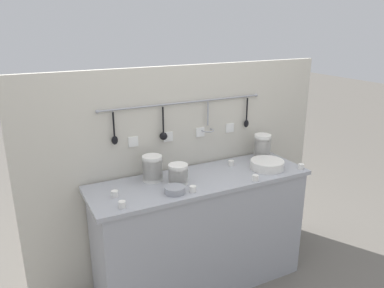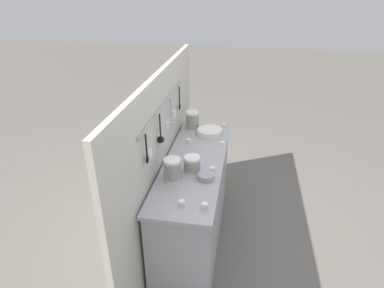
{
  "view_description": "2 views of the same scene",
  "coord_description": "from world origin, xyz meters",
  "px_view_note": "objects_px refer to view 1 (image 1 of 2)",
  "views": [
    {
      "loc": [
        -1.15,
        -2.13,
        1.91
      ],
      "look_at": [
        -0.08,
        -0.02,
        1.14
      ],
      "focal_mm": 35.0,
      "sensor_mm": 36.0,
      "label": 1
    },
    {
      "loc": [
        -2.35,
        -0.39,
        2.26
      ],
      "look_at": [
        0.04,
        0.03,
        1.01
      ],
      "focal_mm": 30.0,
      "sensor_mm": 36.0,
      "label": 2
    }
  ],
  "objects_px": {
    "cup_back_left": "(122,204)",
    "cup_beside_plates": "(193,189)",
    "bowl_stack_wide_centre": "(262,147)",
    "plate_stack": "(267,165)",
    "steel_mixing_bowl": "(175,190)",
    "cup_front_left": "(255,178)",
    "bowl_stack_back_corner": "(152,168)",
    "cup_centre": "(115,194)",
    "bowl_stack_tall_left": "(178,174)",
    "cup_by_caddy": "(231,163)",
    "cup_front_right": "(301,167)"
  },
  "relations": [
    {
      "from": "cup_back_left",
      "to": "cup_beside_plates",
      "type": "bearing_deg",
      "value": 0.25
    },
    {
      "from": "bowl_stack_wide_centre",
      "to": "plate_stack",
      "type": "xyz_separation_m",
      "value": [
        -0.1,
        -0.19,
        -0.07
      ]
    },
    {
      "from": "steel_mixing_bowl",
      "to": "cup_front_left",
      "type": "height_order",
      "value": "steel_mixing_bowl"
    },
    {
      "from": "steel_mixing_bowl",
      "to": "plate_stack",
      "type": "bearing_deg",
      "value": 5.15
    },
    {
      "from": "bowl_stack_back_corner",
      "to": "cup_centre",
      "type": "relative_size",
      "value": 4.11
    },
    {
      "from": "cup_front_left",
      "to": "bowl_stack_tall_left",
      "type": "bearing_deg",
      "value": 158.18
    },
    {
      "from": "bowl_stack_back_corner",
      "to": "cup_beside_plates",
      "type": "xyz_separation_m",
      "value": [
        0.16,
        -0.29,
        -0.07
      ]
    },
    {
      "from": "plate_stack",
      "to": "cup_by_caddy",
      "type": "distance_m",
      "value": 0.27
    },
    {
      "from": "plate_stack",
      "to": "cup_centre",
      "type": "height_order",
      "value": "plate_stack"
    },
    {
      "from": "cup_by_caddy",
      "to": "cup_back_left",
      "type": "height_order",
      "value": "same"
    },
    {
      "from": "bowl_stack_wide_centre",
      "to": "cup_back_left",
      "type": "distance_m",
      "value": 1.28
    },
    {
      "from": "plate_stack",
      "to": "cup_front_left",
      "type": "height_order",
      "value": "plate_stack"
    },
    {
      "from": "cup_back_left",
      "to": "bowl_stack_wide_centre",
      "type": "bearing_deg",
      "value": 13.73
    },
    {
      "from": "cup_beside_plates",
      "to": "cup_centre",
      "type": "bearing_deg",
      "value": 161.37
    },
    {
      "from": "bowl_stack_back_corner",
      "to": "cup_by_caddy",
      "type": "bearing_deg",
      "value": -0.85
    },
    {
      "from": "bowl_stack_tall_left",
      "to": "cup_front_left",
      "type": "xyz_separation_m",
      "value": [
        0.49,
        -0.2,
        -0.05
      ]
    },
    {
      "from": "bowl_stack_tall_left",
      "to": "cup_back_left",
      "type": "distance_m",
      "value": 0.47
    },
    {
      "from": "bowl_stack_back_corner",
      "to": "bowl_stack_wide_centre",
      "type": "bearing_deg",
      "value": 0.63
    },
    {
      "from": "bowl_stack_tall_left",
      "to": "cup_back_left",
      "type": "height_order",
      "value": "bowl_stack_tall_left"
    },
    {
      "from": "bowl_stack_back_corner",
      "to": "plate_stack",
      "type": "bearing_deg",
      "value": -12.21
    },
    {
      "from": "cup_by_caddy",
      "to": "plate_stack",
      "type": "bearing_deg",
      "value": -40.02
    },
    {
      "from": "cup_back_left",
      "to": "bowl_stack_back_corner",
      "type": "bearing_deg",
      "value": 43.7
    },
    {
      "from": "cup_centre",
      "to": "cup_front_left",
      "type": "bearing_deg",
      "value": -11.66
    },
    {
      "from": "bowl_stack_wide_centre",
      "to": "cup_beside_plates",
      "type": "relative_size",
      "value": 4.59
    },
    {
      "from": "bowl_stack_back_corner",
      "to": "cup_centre",
      "type": "height_order",
      "value": "bowl_stack_back_corner"
    },
    {
      "from": "cup_beside_plates",
      "to": "cup_by_caddy",
      "type": "bearing_deg",
      "value": 30.81
    },
    {
      "from": "cup_beside_plates",
      "to": "cup_front_left",
      "type": "distance_m",
      "value": 0.47
    },
    {
      "from": "bowl_stack_back_corner",
      "to": "cup_front_right",
      "type": "height_order",
      "value": "bowl_stack_back_corner"
    },
    {
      "from": "steel_mixing_bowl",
      "to": "cup_front_left",
      "type": "relative_size",
      "value": 3.07
    },
    {
      "from": "plate_stack",
      "to": "cup_by_caddy",
      "type": "xyz_separation_m",
      "value": [
        -0.21,
        0.17,
        -0.01
      ]
    },
    {
      "from": "steel_mixing_bowl",
      "to": "cup_back_left",
      "type": "distance_m",
      "value": 0.36
    },
    {
      "from": "bowl_stack_back_corner",
      "to": "cup_front_left",
      "type": "bearing_deg",
      "value": -27.45
    },
    {
      "from": "bowl_stack_back_corner",
      "to": "cup_front_right",
      "type": "distance_m",
      "value": 1.11
    },
    {
      "from": "bowl_stack_wide_centre",
      "to": "plate_stack",
      "type": "bearing_deg",
      "value": -116.62
    },
    {
      "from": "cup_beside_plates",
      "to": "cup_front_right",
      "type": "xyz_separation_m",
      "value": [
        0.9,
        -0.02,
        0.0
      ]
    },
    {
      "from": "cup_front_left",
      "to": "cup_front_right",
      "type": "bearing_deg",
      "value": 2.59
    },
    {
      "from": "bowl_stack_tall_left",
      "to": "plate_stack",
      "type": "height_order",
      "value": "bowl_stack_tall_left"
    },
    {
      "from": "cup_centre",
      "to": "cup_front_left",
      "type": "xyz_separation_m",
      "value": [
        0.94,
        -0.19,
        0.0
      ]
    },
    {
      "from": "cup_by_caddy",
      "to": "cup_back_left",
      "type": "relative_size",
      "value": 1.0
    },
    {
      "from": "cup_centre",
      "to": "cup_beside_plates",
      "type": "bearing_deg",
      "value": -18.63
    },
    {
      "from": "cup_front_right",
      "to": "cup_by_caddy",
      "type": "bearing_deg",
      "value": 144.88
    },
    {
      "from": "bowl_stack_back_corner",
      "to": "plate_stack",
      "type": "relative_size",
      "value": 0.72
    },
    {
      "from": "cup_centre",
      "to": "plate_stack",
      "type": "bearing_deg",
      "value": -2.41
    },
    {
      "from": "bowl_stack_tall_left",
      "to": "cup_beside_plates",
      "type": "distance_m",
      "value": 0.17
    },
    {
      "from": "cup_centre",
      "to": "cup_front_left",
      "type": "distance_m",
      "value": 0.96
    },
    {
      "from": "cup_back_left",
      "to": "bowl_stack_tall_left",
      "type": "bearing_deg",
      "value": 20.47
    },
    {
      "from": "cup_back_left",
      "to": "cup_centre",
      "type": "bearing_deg",
      "value": 89.71
    },
    {
      "from": "cup_centre",
      "to": "bowl_stack_wide_centre",
      "type": "bearing_deg",
      "value": 6.6
    },
    {
      "from": "cup_beside_plates",
      "to": "bowl_stack_tall_left",
      "type": "bearing_deg",
      "value": 99.59
    },
    {
      "from": "plate_stack",
      "to": "cup_centre",
      "type": "distance_m",
      "value": 1.15
    }
  ]
}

